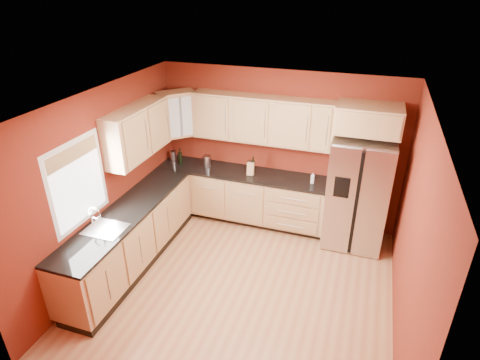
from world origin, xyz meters
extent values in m
plane|color=#A76540|center=(0.00, 0.00, 0.00)|extent=(4.00, 4.00, 0.00)
plane|color=silver|center=(0.00, 0.00, 2.60)|extent=(4.00, 4.00, 0.00)
cube|color=maroon|center=(0.00, 2.00, 1.30)|extent=(4.00, 0.04, 2.60)
cube|color=maroon|center=(0.00, -2.00, 1.30)|extent=(4.00, 0.04, 2.60)
cube|color=maroon|center=(-2.00, 0.00, 1.30)|extent=(0.04, 4.00, 2.60)
cube|color=maroon|center=(2.00, 0.00, 1.30)|extent=(0.04, 4.00, 2.60)
cube|color=#A4764F|center=(-0.55, 1.70, 0.44)|extent=(2.90, 0.60, 0.88)
cube|color=#A4764F|center=(-1.70, 0.00, 0.44)|extent=(0.60, 2.80, 0.88)
cube|color=black|center=(-0.55, 1.69, 0.90)|extent=(2.90, 0.62, 0.04)
cube|color=black|center=(-1.69, 0.00, 0.90)|extent=(0.62, 2.80, 0.04)
cube|color=#A4764F|center=(-0.25, 1.83, 1.83)|extent=(2.30, 0.33, 0.75)
cube|color=#A4764F|center=(-1.83, 0.72, 1.83)|extent=(0.33, 1.35, 0.75)
cube|color=#A4764F|center=(-1.67, 1.67, 1.83)|extent=(0.67, 0.67, 0.75)
cube|color=#A4764F|center=(1.35, 1.70, 2.05)|extent=(0.92, 0.60, 0.40)
cube|color=silver|center=(1.35, 1.62, 0.89)|extent=(0.90, 0.75, 1.78)
cube|color=white|center=(-1.98, -0.50, 1.55)|extent=(0.03, 0.90, 1.00)
cylinder|color=silver|center=(-1.85, 1.75, 1.01)|extent=(0.13, 0.13, 0.19)
cylinder|color=silver|center=(-1.18, 1.70, 1.02)|extent=(0.16, 0.16, 0.21)
cube|color=tan|center=(-0.38, 1.64, 1.03)|extent=(0.12, 0.11, 0.22)
cylinder|color=white|center=(0.64, 1.66, 1.01)|extent=(0.07, 0.07, 0.17)
camera|label=1|loc=(1.35, -4.07, 3.85)|focal=30.00mm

